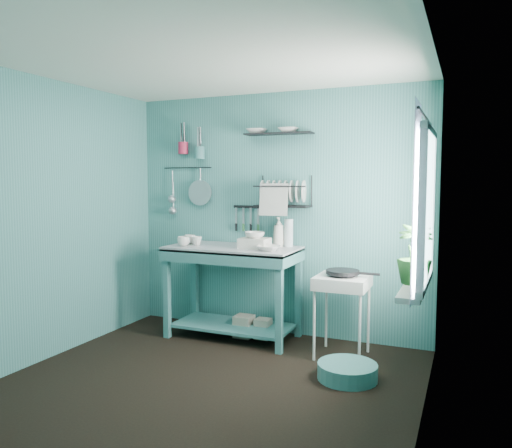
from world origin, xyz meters
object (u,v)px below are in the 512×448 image
at_px(hotplate_stand, 342,316).
at_px(utensil_cup_teal, 200,153).
at_px(storage_tin_large, 244,326).
at_px(colander, 200,193).
at_px(frying_pan, 343,272).
at_px(storage_tin_small, 263,329).
at_px(mug_right, 190,240).
at_px(wash_tub, 255,243).
at_px(utensil_cup_magenta, 183,148).
at_px(soap_bottle, 279,232).
at_px(water_bottle, 289,233).
at_px(dish_rack, 283,191).
at_px(floor_basin, 347,371).
at_px(mug_left, 183,241).
at_px(potted_plant, 414,254).
at_px(work_counter, 233,292).
at_px(mug_mid, 197,241).

bearing_deg(hotplate_stand, utensil_cup_teal, 168.04).
relative_size(utensil_cup_teal, storage_tin_large, 0.59).
bearing_deg(colander, frying_pan, -13.82).
height_order(colander, storage_tin_small, colander).
relative_size(mug_right, wash_tub, 0.44).
distance_m(mug_right, utensil_cup_magenta, 1.04).
bearing_deg(soap_bottle, water_bottle, 11.31).
height_order(dish_rack, storage_tin_large, dish_rack).
bearing_deg(colander, hotplate_stand, -13.82).
bearing_deg(floor_basin, storage_tin_small, 145.43).
xyz_separation_m(soap_bottle, frying_pan, (0.74, -0.32, -0.30)).
height_order(mug_left, utensil_cup_magenta, utensil_cup_magenta).
relative_size(potted_plant, storage_tin_small, 2.25).
distance_m(storage_tin_small, floor_basin, 1.25).
xyz_separation_m(work_counter, utensil_cup_magenta, (-0.73, 0.27, 1.49)).
height_order(soap_bottle, utensil_cup_teal, utensil_cup_teal).
xyz_separation_m(wash_tub, water_bottle, (0.27, 0.24, 0.09)).
bearing_deg(potted_plant, utensil_cup_teal, 158.24).
bearing_deg(hotplate_stand, utensil_cup_magenta, 169.42).
bearing_deg(floor_basin, potted_plant, -4.44).
bearing_deg(hotplate_stand, floor_basin, -70.46).
bearing_deg(mug_left, soap_bottle, 21.80).
bearing_deg(colander, utensil_cup_magenta, -170.97).
relative_size(colander, potted_plant, 0.62).
distance_m(water_bottle, hotplate_stand, 1.01).
xyz_separation_m(utensil_cup_magenta, utensil_cup_teal, (0.21, 0.00, -0.06)).
height_order(frying_pan, colander, colander).
height_order(hotplate_stand, colander, colander).
bearing_deg(mug_mid, frying_pan, -2.14).
height_order(mug_left, frying_pan, mug_left).
distance_m(mug_left, water_bottle, 1.07).
bearing_deg(frying_pan, water_bottle, 152.08).
xyz_separation_m(mug_mid, floor_basin, (1.71, -0.57, -0.92)).
distance_m(hotplate_stand, storage_tin_large, 1.10).
distance_m(utensil_cup_magenta, potted_plant, 2.87).
bearing_deg(colander, storage_tin_large, -21.30).
relative_size(soap_bottle, frying_pan, 1.00).
xyz_separation_m(utensil_cup_magenta, storage_tin_large, (0.83, -0.22, -1.85)).
bearing_deg(floor_basin, soap_bottle, 137.62).
bearing_deg(water_bottle, frying_pan, -27.92).
height_order(water_bottle, frying_pan, water_bottle).
bearing_deg(utensil_cup_magenta, floor_basin, -23.57).
bearing_deg(wash_tub, mug_left, -169.14).
bearing_deg(water_bottle, colander, 175.64).
bearing_deg(colander, mug_left, -82.12).
height_order(work_counter, mug_mid, mug_mid).
distance_m(work_counter, soap_bottle, 0.77).
distance_m(hotplate_stand, potted_plant, 1.10).
height_order(hotplate_stand, storage_tin_large, hotplate_stand).
relative_size(utensil_cup_teal, storage_tin_small, 0.65).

